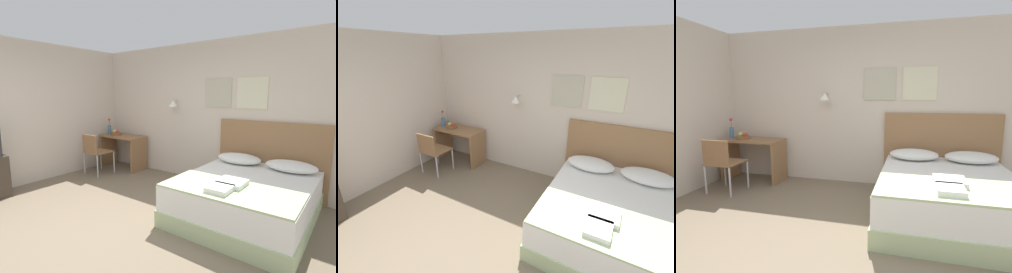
# 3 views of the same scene
# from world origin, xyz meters

# --- Properties ---
(ground_plane) EXTENTS (24.00, 24.00, 0.00)m
(ground_plane) POSITION_xyz_m (0.00, 0.00, 0.00)
(ground_plane) COLOR #756651
(wall_back) EXTENTS (5.74, 0.31, 2.65)m
(wall_back) POSITION_xyz_m (0.01, 2.55, 1.33)
(wall_back) COLOR beige
(wall_back) RESTS_ON ground_plane
(bed) EXTENTS (1.64, 1.97, 0.55)m
(bed) POSITION_xyz_m (1.33, 1.48, 0.27)
(bed) COLOR #B2C693
(bed) RESTS_ON ground_plane
(headboard) EXTENTS (1.76, 0.06, 1.24)m
(headboard) POSITION_xyz_m (1.33, 2.49, 0.62)
(headboard) COLOR #8E6642
(headboard) RESTS_ON ground_plane
(pillow_left) EXTENTS (0.72, 0.46, 0.16)m
(pillow_left) POSITION_xyz_m (0.93, 2.18, 0.63)
(pillow_left) COLOR white
(pillow_left) RESTS_ON bed
(pillow_right) EXTENTS (0.72, 0.46, 0.16)m
(pillow_right) POSITION_xyz_m (1.72, 2.18, 0.63)
(pillow_right) COLOR white
(pillow_right) RESTS_ON bed
(throw_blanket) EXTENTS (1.59, 0.79, 0.02)m
(throw_blanket) POSITION_xyz_m (1.33, 0.91, 0.56)
(throw_blanket) COLOR #B2C693
(throw_blanket) RESTS_ON bed
(folded_towel_near_foot) EXTENTS (0.33, 0.33, 0.06)m
(folded_towel_near_foot) POSITION_xyz_m (1.29, 1.04, 0.60)
(folded_towel_near_foot) COLOR white
(folded_towel_near_foot) RESTS_ON throw_blanket
(folded_towel_mid_bed) EXTENTS (0.26, 0.31, 0.06)m
(folded_towel_mid_bed) POSITION_xyz_m (1.27, 0.77, 0.60)
(folded_towel_mid_bed) COLOR white
(folded_towel_mid_bed) RESTS_ON throw_blanket
(desk) EXTENTS (1.04, 0.54, 0.75)m
(desk) POSITION_xyz_m (-1.84, 2.19, 0.51)
(desk) COLOR #8E6642
(desk) RESTS_ON ground_plane
(desk_chair) EXTENTS (0.48, 0.48, 0.86)m
(desk_chair) POSITION_xyz_m (-1.93, 1.47, 0.52)
(desk_chair) COLOR #8E6642
(desk_chair) RESTS_ON ground_plane
(fruit_bowl) EXTENTS (0.24, 0.24, 0.12)m
(fruit_bowl) POSITION_xyz_m (-2.03, 2.16, 0.79)
(fruit_bowl) COLOR brown
(fruit_bowl) RESTS_ON desk
(flower_vase) EXTENTS (0.08, 0.08, 0.37)m
(flower_vase) POSITION_xyz_m (-2.26, 2.17, 0.88)
(flower_vase) COLOR #4C7099
(flower_vase) RESTS_ON desk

